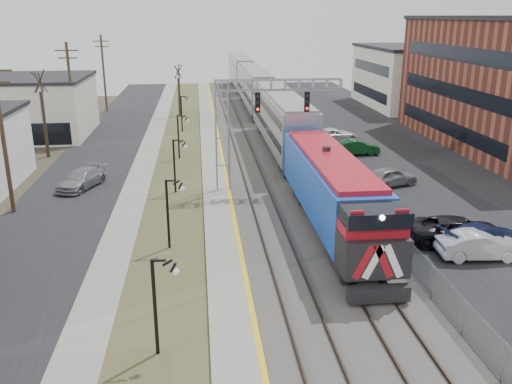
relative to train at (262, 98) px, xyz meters
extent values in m
cube|color=black|center=(-17.00, -19.91, -2.90)|extent=(7.00, 120.00, 0.04)
cube|color=gray|center=(-12.50, -19.91, -2.88)|extent=(2.00, 120.00, 0.08)
cube|color=#434A27|center=(-9.50, -19.91, -2.89)|extent=(4.00, 120.00, 0.06)
cube|color=gray|center=(-6.50, -19.91, -2.80)|extent=(2.00, 120.00, 0.24)
cube|color=#595651|center=(-1.50, -19.91, -2.82)|extent=(8.00, 120.00, 0.20)
cube|color=black|center=(10.50, -19.91, -2.90)|extent=(16.00, 120.00, 0.04)
cube|color=gold|center=(-5.62, -19.91, -2.67)|extent=(0.24, 120.00, 0.01)
cube|color=#2D2119|center=(-4.25, -19.91, -2.64)|extent=(0.08, 120.00, 0.15)
cube|color=#2D2119|center=(-2.75, -19.91, -2.64)|extent=(0.08, 120.00, 0.15)
cube|color=#2D2119|center=(-0.75, -19.91, -2.64)|extent=(0.08, 120.00, 0.15)
cube|color=#2D2119|center=(0.75, -19.91, -2.64)|extent=(0.08, 120.00, 0.15)
cube|color=#1648B5|center=(0.00, -35.72, -0.44)|extent=(3.00, 17.00, 4.25)
cube|color=black|center=(0.00, -44.42, -2.22)|extent=(2.80, 0.50, 0.70)
cube|color=#ADB0B8|center=(0.00, -15.42, 0.09)|extent=(3.00, 22.00, 5.33)
cube|color=#ADB0B8|center=(0.00, 7.38, 0.09)|extent=(3.00, 22.00, 5.33)
cube|color=#ADB0B8|center=(0.00, 30.18, 0.09)|extent=(3.00, 22.00, 5.33)
cube|color=gray|center=(-6.00, -26.91, 1.08)|extent=(1.00, 1.00, 8.00)
cube|color=gray|center=(-2.00, -26.91, 4.83)|extent=(9.00, 0.80, 0.80)
cube|color=black|center=(-3.50, -27.36, 3.68)|extent=(0.35, 0.25, 1.40)
cube|color=black|center=(0.00, -27.36, 3.68)|extent=(0.35, 0.25, 1.40)
cylinder|color=black|center=(-9.50, -46.91, -0.92)|extent=(0.14, 0.14, 4.00)
cylinder|color=black|center=(-9.50, -36.91, -0.92)|extent=(0.14, 0.14, 4.00)
cylinder|color=black|center=(-9.50, -26.91, -0.92)|extent=(0.14, 0.14, 4.00)
cylinder|color=black|center=(-9.50, -16.91, -0.92)|extent=(0.14, 0.14, 4.00)
cylinder|color=black|center=(-9.50, -4.91, -0.92)|extent=(0.14, 0.14, 4.00)
cylinder|color=#4C3823|center=(-20.00, -29.91, 2.08)|extent=(0.28, 0.28, 10.00)
cylinder|color=#4C3823|center=(-20.00, -9.91, 2.08)|extent=(0.28, 0.28, 10.00)
cylinder|color=#4C3823|center=(-20.00, 10.09, 2.08)|extent=(0.28, 0.28, 10.00)
cube|color=gray|center=(2.70, -19.91, -2.12)|extent=(0.04, 120.00, 1.60)
cube|color=beige|center=(-26.50, -4.91, 0.08)|extent=(14.00, 12.00, 6.00)
cube|color=beige|center=(24.50, 10.09, 1.08)|extent=(16.00, 18.00, 8.00)
cylinder|color=#382D23|center=(-21.50, -14.91, 0.06)|extent=(0.30, 0.30, 5.95)
cylinder|color=#382D23|center=(-10.00, 5.09, -0.47)|extent=(0.30, 0.30, 4.90)
imported|color=silver|center=(6.99, -40.01, -2.19)|extent=(4.53, 1.85, 1.46)
imported|color=black|center=(6.78, -38.09, -2.15)|extent=(5.92, 3.68, 1.53)
imported|color=#16234E|center=(7.72, -38.85, -2.19)|extent=(5.33, 3.13, 1.45)
imported|color=gray|center=(6.69, -26.98, -2.18)|extent=(4.67, 3.18, 1.48)
imported|color=#0D421B|center=(6.87, -17.23, -2.22)|extent=(4.27, 1.60, 1.39)
imported|color=gray|center=(-16.55, -24.98, -2.22)|extent=(3.59, 5.17, 1.39)
imported|color=silver|center=(6.08, -11.74, -2.22)|extent=(5.38, 3.27, 1.39)
camera|label=1|loc=(-7.65, -65.03, 9.48)|focal=38.00mm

